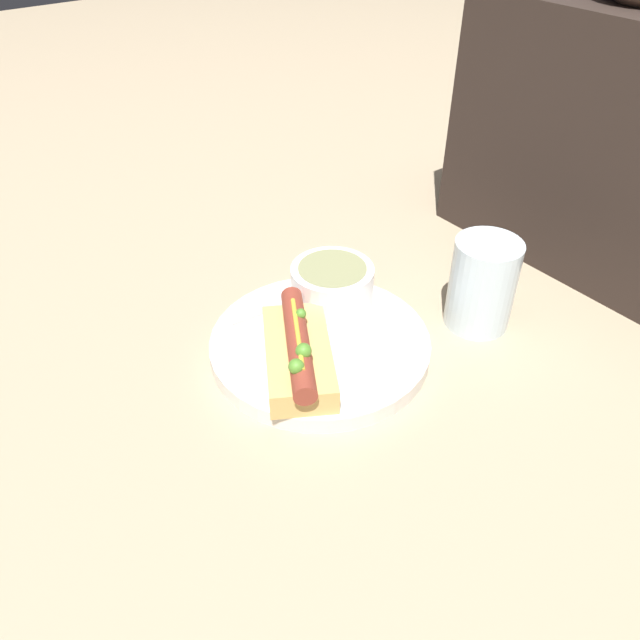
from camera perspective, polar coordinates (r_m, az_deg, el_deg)
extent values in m
plane|color=tan|center=(0.72, 0.00, -2.89)|extent=(4.00, 4.00, 0.00)
cylinder|color=white|center=(0.72, 0.00, -2.31)|extent=(0.25, 0.25, 0.02)
cube|color=#DBAD60|center=(0.66, -2.00, -3.37)|extent=(0.16, 0.13, 0.03)
cylinder|color=brown|center=(0.65, -2.04, -1.96)|extent=(0.15, 0.10, 0.02)
sphere|color=#518C2D|center=(0.60, -2.19, -4.28)|extent=(0.02, 0.02, 0.02)
sphere|color=#518C2D|center=(0.67, -1.81, 0.62)|extent=(0.01, 0.01, 0.01)
sphere|color=#518C2D|center=(0.62, -1.51, -2.85)|extent=(0.02, 0.02, 0.02)
cylinder|color=gold|center=(0.64, -2.07, -1.18)|extent=(0.10, 0.06, 0.01)
cylinder|color=white|center=(0.75, 1.12, 3.18)|extent=(0.10, 0.10, 0.05)
cylinder|color=#8C8E60|center=(0.74, 1.14, 4.34)|extent=(0.08, 0.08, 0.01)
cube|color=#B7B7BC|center=(0.75, -4.10, 1.18)|extent=(0.02, 0.12, 0.00)
ellipsoid|color=#B7B7BC|center=(0.79, 0.94, 3.17)|extent=(0.03, 0.04, 0.01)
cylinder|color=silver|center=(0.76, 14.61, 3.20)|extent=(0.08, 0.08, 0.11)
cube|color=#2D231E|center=(0.91, 24.58, 14.66)|extent=(0.38, 0.17, 0.32)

